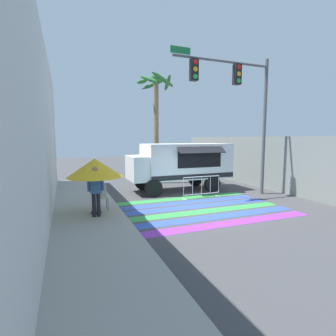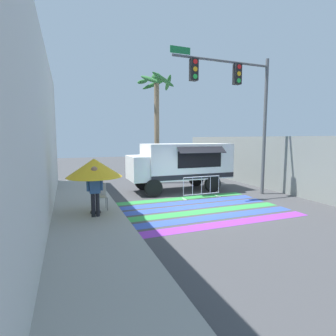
{
  "view_description": "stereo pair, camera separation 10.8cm",
  "coord_description": "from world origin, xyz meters",
  "px_view_note": "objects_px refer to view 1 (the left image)",
  "views": [
    {
      "loc": [
        -4.95,
        -9.28,
        2.77
      ],
      "look_at": [
        -0.41,
        2.18,
        1.36
      ],
      "focal_mm": 28.0,
      "sensor_mm": 36.0,
      "label": 1
    },
    {
      "loc": [
        -4.85,
        -9.32,
        2.77
      ],
      "look_at": [
        -0.41,
        2.18,
        1.36
      ],
      "focal_mm": 28.0,
      "sensor_mm": 36.0,
      "label": 2
    }
  ],
  "objects_px": {
    "patio_umbrella": "(95,168)",
    "folding_chair": "(101,194)",
    "food_truck": "(179,162)",
    "barricade_front": "(202,187)",
    "vendor_person": "(96,188)",
    "palm_tree": "(156,105)",
    "traffic_signal_pole": "(238,95)"
  },
  "relations": [
    {
      "from": "patio_umbrella",
      "to": "folding_chair",
      "type": "relative_size",
      "value": 2.05
    },
    {
      "from": "food_truck",
      "to": "barricade_front",
      "type": "distance_m",
      "value": 2.2
    },
    {
      "from": "folding_chair",
      "to": "barricade_front",
      "type": "distance_m",
      "value": 4.8
    },
    {
      "from": "food_truck",
      "to": "patio_umbrella",
      "type": "height_order",
      "value": "food_truck"
    },
    {
      "from": "vendor_person",
      "to": "barricade_front",
      "type": "relative_size",
      "value": 0.89
    },
    {
      "from": "food_truck",
      "to": "barricade_front",
      "type": "height_order",
      "value": "food_truck"
    },
    {
      "from": "vendor_person",
      "to": "food_truck",
      "type": "bearing_deg",
      "value": 45.73
    },
    {
      "from": "food_truck",
      "to": "patio_umbrella",
      "type": "xyz_separation_m",
      "value": [
        -4.64,
        -3.33,
        0.26
      ]
    },
    {
      "from": "food_truck",
      "to": "vendor_person",
      "type": "bearing_deg",
      "value": -141.2
    },
    {
      "from": "food_truck",
      "to": "barricade_front",
      "type": "relative_size",
      "value": 2.84
    },
    {
      "from": "folding_chair",
      "to": "vendor_person",
      "type": "relative_size",
      "value": 0.55
    },
    {
      "from": "food_truck",
      "to": "palm_tree",
      "type": "height_order",
      "value": "palm_tree"
    },
    {
      "from": "food_truck",
      "to": "traffic_signal_pole",
      "type": "xyz_separation_m",
      "value": [
        1.95,
        -2.25,
        3.23
      ]
    },
    {
      "from": "food_truck",
      "to": "folding_chair",
      "type": "xyz_separation_m",
      "value": [
        -4.4,
        -2.88,
        -0.76
      ]
    },
    {
      "from": "vendor_person",
      "to": "barricade_front",
      "type": "bearing_deg",
      "value": 27.11
    },
    {
      "from": "traffic_signal_pole",
      "to": "palm_tree",
      "type": "relative_size",
      "value": 0.98
    },
    {
      "from": "folding_chair",
      "to": "vendor_person",
      "type": "height_order",
      "value": "vendor_person"
    },
    {
      "from": "folding_chair",
      "to": "vendor_person",
      "type": "xyz_separation_m",
      "value": [
        -0.28,
        -0.87,
        0.39
      ]
    },
    {
      "from": "traffic_signal_pole",
      "to": "folding_chair",
      "type": "bearing_deg",
      "value": -174.33
    },
    {
      "from": "patio_umbrella",
      "to": "barricade_front",
      "type": "height_order",
      "value": "patio_umbrella"
    },
    {
      "from": "patio_umbrella",
      "to": "traffic_signal_pole",
      "type": "bearing_deg",
      "value": 9.29
    },
    {
      "from": "traffic_signal_pole",
      "to": "patio_umbrella",
      "type": "relative_size",
      "value": 3.42
    },
    {
      "from": "folding_chair",
      "to": "vendor_person",
      "type": "distance_m",
      "value": 1.0
    },
    {
      "from": "folding_chair",
      "to": "barricade_front",
      "type": "relative_size",
      "value": 0.49
    },
    {
      "from": "patio_umbrella",
      "to": "palm_tree",
      "type": "height_order",
      "value": "palm_tree"
    },
    {
      "from": "traffic_signal_pole",
      "to": "folding_chair",
      "type": "xyz_separation_m",
      "value": [
        -6.35,
        -0.63,
        -3.99
      ]
    },
    {
      "from": "traffic_signal_pole",
      "to": "patio_umbrella",
      "type": "xyz_separation_m",
      "value": [
        -6.59,
        -1.08,
        -2.97
      ]
    },
    {
      "from": "vendor_person",
      "to": "barricade_front",
      "type": "height_order",
      "value": "vendor_person"
    },
    {
      "from": "traffic_signal_pole",
      "to": "food_truck",
      "type": "bearing_deg",
      "value": 130.97
    },
    {
      "from": "patio_umbrella",
      "to": "barricade_front",
      "type": "relative_size",
      "value": 1.01
    },
    {
      "from": "patio_umbrella",
      "to": "barricade_front",
      "type": "bearing_deg",
      "value": 15.84
    },
    {
      "from": "traffic_signal_pole",
      "to": "barricade_front",
      "type": "xyz_separation_m",
      "value": [
        -1.66,
        0.32,
        -4.23
      ]
    }
  ]
}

